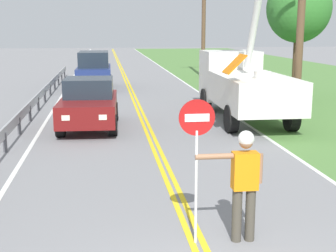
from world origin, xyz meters
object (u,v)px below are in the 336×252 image
object	(u,v)px
stop_sign_paddle	(197,139)
oncoming_sedan_nearest	(89,104)
flagger_worker	(244,179)
oncoming_suv_second	(94,70)
roadside_tree_verge	(299,9)
utility_bucket_truck	(242,80)
utility_pole_mid	(204,10)

from	to	relation	value
stop_sign_paddle	oncoming_sedan_nearest	size ratio (longest dim) A/B	0.56
flagger_worker	stop_sign_paddle	bearing A→B (deg)	179.24
oncoming_suv_second	roadside_tree_verge	size ratio (longest dim) A/B	0.78
stop_sign_paddle	utility_bucket_truck	world-z (taller)	utility_bucket_truck
oncoming_sedan_nearest	oncoming_suv_second	bearing A→B (deg)	90.13
flagger_worker	stop_sign_paddle	xyz separation A→B (m)	(-0.77, 0.01, 0.66)
utility_pole_mid	roadside_tree_verge	size ratio (longest dim) A/B	1.51
stop_sign_paddle	oncoming_sedan_nearest	bearing A→B (deg)	101.72
oncoming_suv_second	utility_bucket_truck	bearing A→B (deg)	-59.37
oncoming_sedan_nearest	roadside_tree_verge	xyz separation A→B (m)	(9.64, 5.45, 3.44)
stop_sign_paddle	roadside_tree_verge	size ratio (longest dim) A/B	0.39
stop_sign_paddle	utility_bucket_truck	distance (m)	11.06
flagger_worker	utility_bucket_truck	distance (m)	10.83
utility_pole_mid	roadside_tree_verge	distance (m)	11.44
stop_sign_paddle	utility_bucket_truck	xyz separation A→B (m)	(3.79, 10.39, -0.27)
utility_bucket_truck	oncoming_sedan_nearest	bearing A→B (deg)	-169.24
oncoming_suv_second	oncoming_sedan_nearest	bearing A→B (deg)	-89.87
utility_bucket_truck	utility_pole_mid	xyz separation A→B (m)	(1.75, 15.59, 3.19)
flagger_worker	stop_sign_paddle	size ratio (longest dim) A/B	0.78
flagger_worker	utility_pole_mid	size ratio (longest dim) A/B	0.21
roadside_tree_verge	flagger_worker	bearing A→B (deg)	-115.18
oncoming_suv_second	utility_pole_mid	world-z (taller)	utility_pole_mid
stop_sign_paddle	oncoming_suv_second	distance (m)	20.19
stop_sign_paddle	utility_bucket_truck	size ratio (longest dim) A/B	0.34
oncoming_suv_second	roadside_tree_verge	xyz separation A→B (m)	(9.67, -5.33, 3.21)
roadside_tree_verge	oncoming_suv_second	bearing A→B (deg)	151.13
stop_sign_paddle	flagger_worker	bearing A→B (deg)	-0.76
oncoming_sedan_nearest	utility_pole_mid	world-z (taller)	utility_pole_mid
roadside_tree_verge	stop_sign_paddle	bearing A→B (deg)	-117.59
flagger_worker	utility_pole_mid	distance (m)	26.67
oncoming_suv_second	roadside_tree_verge	bearing A→B (deg)	-28.87
utility_pole_mid	flagger_worker	bearing A→B (deg)	-100.41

